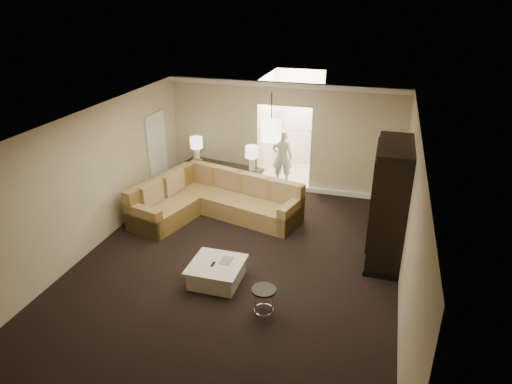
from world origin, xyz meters
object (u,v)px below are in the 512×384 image
(coffee_table, at_px, (217,272))
(drink_table, at_px, (264,296))
(console_table, at_px, (224,177))
(sectional_sofa, at_px, (213,201))
(person, at_px, (282,154))
(armoire, at_px, (389,206))

(coffee_table, bearing_deg, drink_table, -31.59)
(console_table, bearing_deg, coffee_table, -61.55)
(sectional_sofa, height_order, person, person)
(armoire, relative_size, person, 1.41)
(console_table, bearing_deg, armoire, -15.36)
(coffee_table, height_order, person, person)
(sectional_sofa, distance_m, person, 2.62)
(sectional_sofa, distance_m, armoire, 4.02)
(sectional_sofa, bearing_deg, coffee_table, -52.39)
(drink_table, bearing_deg, person, 100.28)
(coffee_table, bearing_deg, armoire, 30.80)
(coffee_table, distance_m, console_table, 3.87)
(armoire, bearing_deg, coffee_table, -149.20)
(drink_table, distance_m, person, 5.54)
(drink_table, bearing_deg, sectional_sofa, 123.86)
(sectional_sofa, relative_size, drink_table, 7.41)
(sectional_sofa, xyz_separation_m, console_table, (-0.16, 1.23, 0.10))
(coffee_table, height_order, drink_table, drink_table)
(sectional_sofa, bearing_deg, person, 79.92)
(console_table, height_order, drink_table, console_table)
(sectional_sofa, relative_size, console_table, 1.74)
(coffee_table, bearing_deg, sectional_sofa, 112.59)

